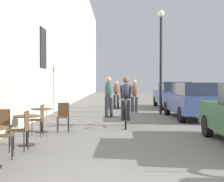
% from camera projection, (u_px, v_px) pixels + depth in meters
% --- Properties ---
extents(building_facade_left, '(0.54, 68.00, 11.14)m').
position_uv_depth(building_facade_left, '(52.00, 5.00, 16.98)').
color(building_facade_left, '#B7AD99').
rests_on(building_facade_left, ground_plane).
extents(cafe_chair_near_toward_wall, '(0.46, 0.46, 0.89)m').
position_uv_depth(cafe_chair_near_toward_wall, '(0.00, 133.00, 6.43)').
color(cafe_chair_near_toward_wall, black).
rests_on(cafe_chair_near_toward_wall, ground_plane).
extents(cafe_table_mid, '(0.64, 0.64, 0.72)m').
position_uv_depth(cafe_table_mid, '(27.00, 124.00, 7.79)').
color(cafe_table_mid, black).
rests_on(cafe_table_mid, ground_plane).
extents(cafe_chair_mid_toward_street, '(0.44, 0.44, 0.89)m').
position_uv_depth(cafe_chair_mid_toward_street, '(3.00, 124.00, 7.72)').
color(cafe_chair_mid_toward_street, black).
rests_on(cafe_chair_mid_toward_street, ground_plane).
extents(cafe_chair_mid_toward_wall, '(0.38, 0.38, 0.89)m').
position_uv_depth(cafe_chair_mid_toward_wall, '(22.00, 128.00, 7.15)').
color(cafe_chair_mid_toward_wall, black).
rests_on(cafe_chair_mid_toward_wall, ground_plane).
extents(cafe_table_far, '(0.64, 0.64, 0.72)m').
position_uv_depth(cafe_table_far, '(42.00, 115.00, 9.83)').
color(cafe_table_far, black).
rests_on(cafe_table_far, ground_plane).
extents(cafe_chair_far_toward_street, '(0.41, 0.41, 0.89)m').
position_uv_depth(cafe_chair_far_toward_street, '(63.00, 115.00, 9.90)').
color(cafe_chair_far_toward_street, black).
rests_on(cafe_chair_far_toward_street, ground_plane).
extents(cafe_chair_far_toward_wall, '(0.39, 0.39, 0.89)m').
position_uv_depth(cafe_chair_far_toward_wall, '(39.00, 118.00, 9.14)').
color(cafe_chair_far_toward_wall, black).
rests_on(cafe_chair_far_toward_wall, ground_plane).
extents(cyclist_on_bicycle, '(0.52, 1.76, 1.74)m').
position_uv_depth(cyclist_on_bicycle, '(126.00, 103.00, 11.10)').
color(cyclist_on_bicycle, black).
rests_on(cyclist_on_bicycle, ground_plane).
extents(pedestrian_near, '(0.34, 0.24, 1.75)m').
position_uv_depth(pedestrian_near, '(109.00, 94.00, 14.00)').
color(pedestrian_near, '#26262D').
rests_on(pedestrian_near, ground_plane).
extents(pedestrian_mid, '(0.35, 0.26, 1.64)m').
position_uv_depth(pedestrian_mid, '(134.00, 94.00, 16.18)').
color(pedestrian_mid, '#26262D').
rests_on(pedestrian_mid, ground_plane).
extents(pedestrian_far, '(0.36, 0.27, 1.60)m').
position_uv_depth(pedestrian_far, '(116.00, 93.00, 18.51)').
color(pedestrian_far, '#26262D').
rests_on(pedestrian_far, ground_plane).
extents(pedestrian_furthest, '(0.35, 0.25, 1.77)m').
position_uv_depth(pedestrian_furthest, '(108.00, 91.00, 20.13)').
color(pedestrian_furthest, '#26262D').
rests_on(pedestrian_furthest, ground_plane).
extents(street_lamp, '(0.32, 0.32, 4.90)m').
position_uv_depth(street_lamp, '(161.00, 48.00, 15.23)').
color(street_lamp, black).
rests_on(street_lamp, ground_plane).
extents(parked_car_second, '(1.90, 4.29, 1.51)m').
position_uv_depth(parked_car_second, '(193.00, 100.00, 13.41)').
color(parked_car_second, '#384C84').
rests_on(parked_car_second, ground_plane).
extents(parked_car_third, '(1.84, 4.33, 1.54)m').
position_uv_depth(parked_car_third, '(173.00, 94.00, 18.91)').
color(parked_car_third, '#384C84').
rests_on(parked_car_third, ground_plane).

